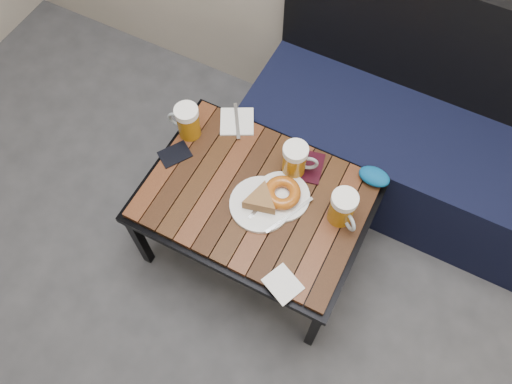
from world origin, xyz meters
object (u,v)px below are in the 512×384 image
at_px(beer_mug_left, 187,121).
at_px(passport_navy, 175,154).
at_px(bench, 407,153).
at_px(beer_mug_centre, 295,160).
at_px(beer_mug_right, 343,208).
at_px(passport_burgundy, 309,167).
at_px(cafe_table, 256,201).
at_px(plate_pie, 261,202).
at_px(plate_bagel, 282,194).
at_px(knit_pouch, 374,176).

xyz_separation_m(beer_mug_left, passport_navy, (0.00, -0.12, -0.07)).
height_order(bench, beer_mug_centre, bench).
relative_size(beer_mug_right, passport_burgundy, 1.09).
height_order(cafe_table, plate_pie, plate_pie).
distance_m(plate_bagel, passport_navy, 0.45).
distance_m(cafe_table, beer_mug_right, 0.34).
height_order(cafe_table, passport_burgundy, passport_burgundy).
xyz_separation_m(beer_mug_left, plate_bagel, (0.45, -0.09, -0.05)).
distance_m(beer_mug_right, passport_navy, 0.67).
xyz_separation_m(bench, plate_pie, (-0.41, -0.61, 0.22)).
xyz_separation_m(passport_navy, passport_burgundy, (0.48, 0.19, 0.00)).
bearing_deg(passport_navy, plate_pie, 26.93).
bearing_deg(plate_pie, cafe_table, 140.53).
bearing_deg(beer_mug_centre, passport_burgundy, 19.73).
bearing_deg(passport_navy, beer_mug_left, 124.54).
xyz_separation_m(bench, cafe_table, (-0.44, -0.58, 0.16)).
bearing_deg(beer_mug_right, beer_mug_left, -148.30).
relative_size(passport_burgundy, knit_pouch, 1.16).
bearing_deg(plate_bagel, passport_navy, -177.26).
relative_size(beer_mug_left, knit_pouch, 1.24).
distance_m(passport_burgundy, knit_pouch, 0.24).
bearing_deg(knit_pouch, beer_mug_centre, -160.86).
bearing_deg(beer_mug_centre, passport_navy, 177.87).
relative_size(beer_mug_centre, passport_navy, 1.29).
distance_m(beer_mug_right, passport_burgundy, 0.24).
bearing_deg(knit_pouch, passport_navy, -161.21).
bearing_deg(beer_mug_right, bench, 113.73).
bearing_deg(beer_mug_centre, bench, 28.55).
relative_size(plate_pie, plate_bagel, 0.86).
distance_m(passport_navy, passport_burgundy, 0.52).
height_order(bench, cafe_table, bench).
height_order(bench, passport_navy, bench).
relative_size(beer_mug_left, plate_bagel, 0.56).
bearing_deg(cafe_table, knit_pouch, 35.84).
relative_size(bench, plate_bagel, 5.30).
height_order(beer_mug_centre, passport_burgundy, beer_mug_centre).
relative_size(plate_bagel, knit_pouch, 2.21).
height_order(beer_mug_left, beer_mug_centre, beer_mug_centre).
xyz_separation_m(beer_mug_right, passport_burgundy, (-0.18, 0.14, -0.07)).
xyz_separation_m(bench, beer_mug_right, (-0.13, -0.52, 0.27)).
relative_size(beer_mug_left, plate_pie, 0.65).
bearing_deg(bench, plate_pie, -123.76).
bearing_deg(passport_navy, beer_mug_centre, 51.60).
height_order(cafe_table, beer_mug_left, beer_mug_left).
distance_m(beer_mug_right, plate_pie, 0.29).
distance_m(beer_mug_centre, plate_bagel, 0.14).
distance_m(cafe_table, knit_pouch, 0.45).
distance_m(cafe_table, beer_mug_left, 0.40).
bearing_deg(bench, beer_mug_left, -150.70).
relative_size(beer_mug_right, passport_navy, 1.29).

